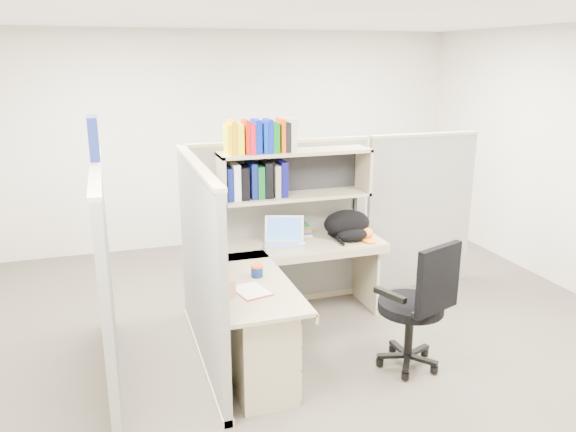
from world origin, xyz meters
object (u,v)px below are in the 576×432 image
object	(u,v)px
backpack	(350,225)
snack_canister	(257,270)
laptop	(284,232)
desk	(273,318)
task_chair	(414,325)

from	to	relation	value
backpack	snack_canister	world-z (taller)	backpack
laptop	backpack	xyz separation A→B (m)	(0.64, -0.00, 0.00)
desk	laptop	size ratio (longest dim) A/B	4.92
backpack	snack_canister	size ratio (longest dim) A/B	4.56
laptop	task_chair	bearing A→B (deg)	-39.28
task_chair	desk	bearing A→B (deg)	162.62
snack_canister	task_chair	bearing A→B (deg)	-23.58
laptop	task_chair	world-z (taller)	task_chair
desk	snack_canister	size ratio (longest dim) A/B	17.81
task_chair	backpack	bearing A→B (deg)	92.87
backpack	desk	bearing A→B (deg)	-124.22
snack_canister	task_chair	distance (m)	1.29
laptop	backpack	world-z (taller)	backpack
desk	backpack	distance (m)	1.34
desk	backpack	bearing A→B (deg)	39.34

